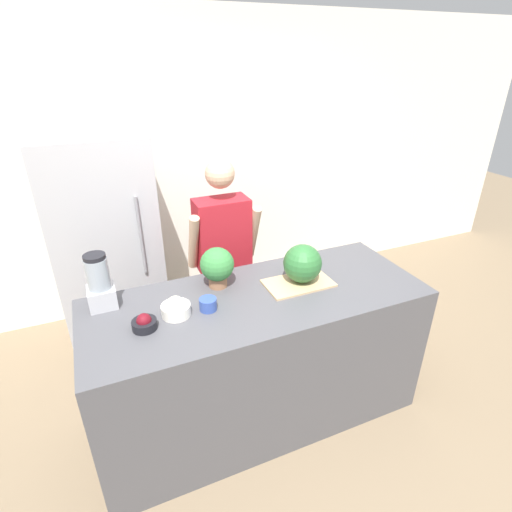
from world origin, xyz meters
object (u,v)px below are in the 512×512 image
Objects in this scene: bowl_cream at (176,308)px; person at (224,261)px; refrigerator at (107,243)px; potted_plant at (217,266)px; watermelon at (303,263)px; bowl_cherries at (144,323)px; blender at (100,284)px; bowl_small_blue at (208,304)px.

person is at bearing 54.45° from bowl_cream.
refrigerator reaches higher than potted_plant.
potted_plant reaches higher than watermelon.
blender is (-0.18, 0.31, 0.11)m from bowl_cherries.
bowl_small_blue is (0.45, -1.33, 0.11)m from refrigerator.
bowl_cherries is (-0.70, -0.79, 0.16)m from person.
blender is 0.67m from potted_plant.
bowl_cherries is at bearing -174.23° from bowl_small_blue.
bowl_cream is 0.18m from bowl_small_blue.
bowl_cherries is 0.56m from potted_plant.
watermelon is at bearing 2.65° from bowl_cream.
bowl_small_blue is (-0.35, -0.75, 0.16)m from person.
bowl_cherries is at bearing -163.00° from bowl_cream.
person is 1.04m from blender.
potted_plant is (0.49, 0.26, 0.11)m from bowl_cherries.
bowl_small_blue is 0.28m from potted_plant.
bowl_cream is at bearing -146.80° from potted_plant.
refrigerator is at bearing 108.51° from bowl_small_blue.
blender is at bearing 175.73° from potted_plant.
refrigerator reaches higher than bowl_cherries.
watermelon is at bearing 5.35° from bowl_cherries.
bowl_cherries is 0.81× the size of bowl_cream.
watermelon is 1.00m from bowl_cherries.
bowl_cream is 0.45m from blender.
bowl_cream is 0.49× the size of blender.
bowl_small_blue is (0.36, 0.04, 0.00)m from bowl_cherries.
blender is at bearing 144.99° from bowl_cream.
bowl_small_blue is at bearing -6.10° from bowl_cream.
bowl_cherries is at bearing -174.65° from watermelon.
bowl_cherries is at bearing -59.62° from blender.
refrigerator is at bearing 143.75° from person.
refrigerator is 7.20× the size of watermelon.
refrigerator reaches higher than bowl_cream.
bowl_cream is (0.27, -1.31, 0.12)m from refrigerator.
person is 4.88× the size of blender.
bowl_small_blue is at bearing -71.49° from refrigerator.
bowl_cream is 0.63× the size of potted_plant.
watermelon is 0.73× the size of blender.
bowl_cream is (0.18, 0.06, 0.01)m from bowl_cherries.
person is at bearing 112.17° from watermelon.
bowl_cream is (-0.81, -0.04, -0.09)m from watermelon.
bowl_cherries is 0.19m from bowl_cream.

